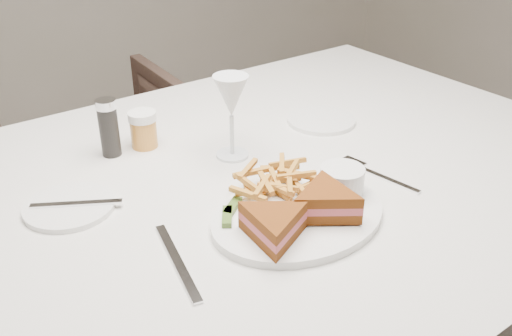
% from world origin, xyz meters
% --- Properties ---
extents(table, '(1.67, 1.18, 0.75)m').
position_xyz_m(table, '(0.28, 0.40, 0.38)').
color(table, silver).
rests_on(table, ground).
extents(chair_far, '(0.68, 0.64, 0.69)m').
position_xyz_m(chair_far, '(0.25, 1.39, 0.34)').
color(chair_far, '#4D382F').
rests_on(chair_far, ground).
extents(table_setting, '(0.77, 0.58, 0.18)m').
position_xyz_m(table_setting, '(0.28, 0.33, 0.79)').
color(table_setting, white).
rests_on(table_setting, table).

